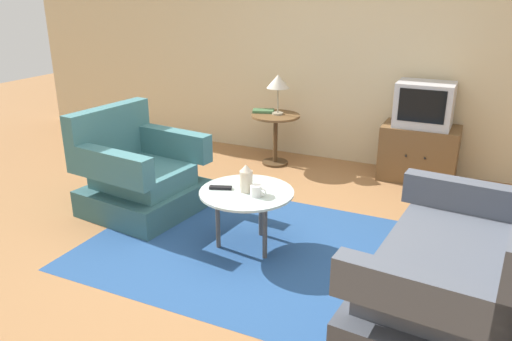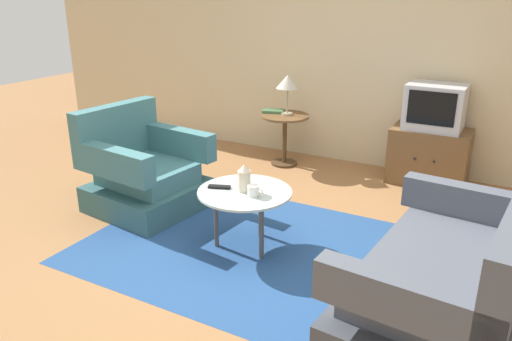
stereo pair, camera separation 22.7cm
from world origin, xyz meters
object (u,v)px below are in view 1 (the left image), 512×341
Objects in this scene: coffee_table at (247,197)px; tv_remote_dark at (221,188)px; couch at (455,274)px; television at (424,105)px; tv_stand at (419,153)px; mug at (256,191)px; armchair at (138,176)px; side_table at (275,128)px; book at (263,111)px; vase at (246,179)px; table_lamp at (278,82)px.

tv_remote_dark is (-0.20, -0.05, 0.06)m from coffee_table.
couch is 2.91× the size of television.
tv_stand is 5.91× the size of mug.
couch reaches higher than tv_remote_dark.
armchair is 2.92m from television.
coffee_table is 2.32m from tv_stand.
mug is at bearing -70.86° from side_table.
book is (-0.86, 2.02, 0.08)m from mug.
television is 2.33m from vase.
tv_stand is at bearing 6.82° from side_table.
tv_remote_dark is at bearing -118.84° from television.
table_lamp reaches higher than mug.
vase reaches higher than mug.
tv_stand is 4.27× the size of tv_remote_dark.
tv_stand is 0.52m from television.
vase is at bearing -8.11° from tv_remote_dark.
mug is at bearing -71.41° from table_lamp.
side_table is 4.47× the size of mug.
armchair is 0.62× the size of couch.
mug is at bearing -28.40° from coffee_table.
side_table is 0.76× the size of tv_stand.
table_lamp is 0.40m from book.
coffee_table is at bearing -6.90° from tv_remote_dark.
tv_stand reaches higher than coffee_table.
armchair is 1.30× the size of tv_stand.
couch reaches higher than vase.
tv_remote_dark is at bearing -168.30° from vase.
couch is 7.55× the size of vase.
television is (0.98, 2.10, 0.38)m from coffee_table.
couch is 3.10m from table_lamp.
mug is 2.20m from book.
book reaches higher than coffee_table.
book is (-0.19, 0.03, -0.35)m from table_lamp.
couch is at bearing -46.17° from table_lamp.
side_table is 2.71× the size of vase.
television is (1.56, 0.19, 0.39)m from side_table.
television reaches higher than book.
tv_stand is 2.46m from tv_remote_dark.
armchair is at bearing -123.80° from book.
vase is (0.58, -1.92, 0.15)m from side_table.
book is at bearing 171.96° from table_lamp.
coffee_table is at bearing -73.17° from side_table.
television is 1.56m from table_lamp.
tv_remote_dark is at bearing 178.02° from mug.
vase is (-0.98, -2.10, -0.23)m from television.
table_lamp is 1.62× the size of book.
couch is 1.58m from vase.
table_lamp is at bearing 106.28° from coffee_table.
television is 2.02× the size of book.
vase is 0.78× the size of book.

